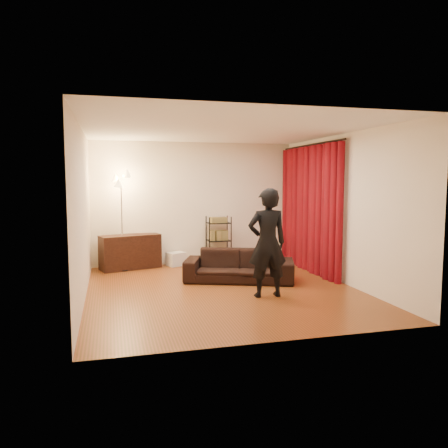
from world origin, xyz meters
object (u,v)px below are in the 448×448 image
object	(u,v)px
wire_shelf	(219,240)
floor_lamp	(122,222)
person	(267,243)
media_cabinet	(130,252)
storage_boxes	(176,259)
sofa	(239,266)

from	to	relation	value
wire_shelf	floor_lamp	size ratio (longest dim) A/B	0.53
person	wire_shelf	size ratio (longest dim) A/B	1.63
media_cabinet	wire_shelf	distance (m)	1.93
storage_boxes	floor_lamp	size ratio (longest dim) A/B	0.18
sofa	person	size ratio (longest dim) A/B	1.14
floor_lamp	person	bearing A→B (deg)	-50.71
storage_boxes	media_cabinet	bearing A→B (deg)	-177.00
sofa	person	world-z (taller)	person
sofa	media_cabinet	bearing A→B (deg)	158.83
sofa	wire_shelf	size ratio (longest dim) A/B	1.86
person	floor_lamp	bearing A→B (deg)	-49.43
floor_lamp	sofa	bearing A→B (deg)	-36.65
media_cabinet	storage_boxes	bearing A→B (deg)	-13.58
person	storage_boxes	world-z (taller)	person
media_cabinet	storage_boxes	xyz separation A→B (m)	(0.98, 0.05, -0.21)
sofa	media_cabinet	world-z (taller)	media_cabinet
person	media_cabinet	world-z (taller)	person
wire_shelf	media_cabinet	bearing A→B (deg)	-171.54
storage_boxes	person	bearing A→B (deg)	-70.07
person	media_cabinet	bearing A→B (deg)	-53.04
sofa	media_cabinet	xyz separation A→B (m)	(-1.90, 1.68, 0.07)
person	storage_boxes	xyz separation A→B (m)	(-1.04, 2.87, -0.72)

